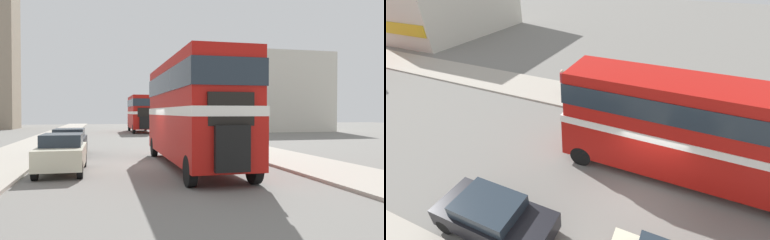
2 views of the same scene
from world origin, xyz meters
The scene contains 5 objects.
ground_plane centered at (0.00, 0.00, 0.00)m, with size 120.00×120.00×0.00m, color slate.
sidewalk_right centered at (6.75, 0.00, 0.06)m, with size 3.50×120.00×0.12m.
double_decker_bus centered at (1.62, -1.13, 2.65)m, with size 2.48×10.39×4.49m.
car_parked_mid centered at (-3.92, 4.45, 0.76)m, with size 1.75×4.21×1.47m.
pedestrian_walking centered at (6.68, 7.06, 1.12)m, with size 0.36×0.36×1.77m.
Camera 2 is at (-7.97, -0.47, 8.35)m, focal length 24.00 mm.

